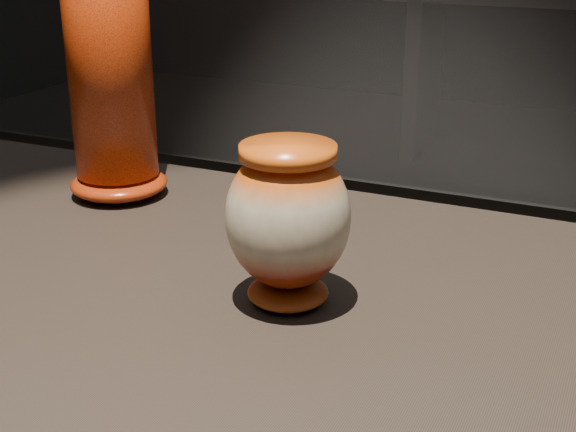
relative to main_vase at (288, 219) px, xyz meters
name	(u,v)px	position (x,y,z in m)	size (l,w,h in m)	color
main_vase	(288,219)	(0.00, 0.00, 0.00)	(0.13, 0.13, 0.17)	maroon
tall_vase	(108,48)	(-0.37, 0.21, 0.12)	(0.16, 0.16, 0.44)	red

